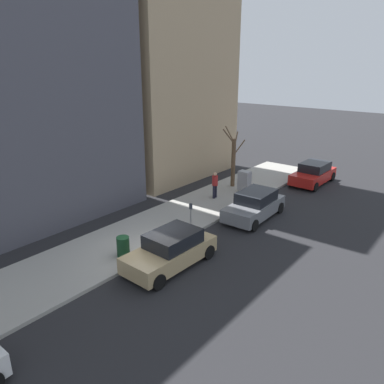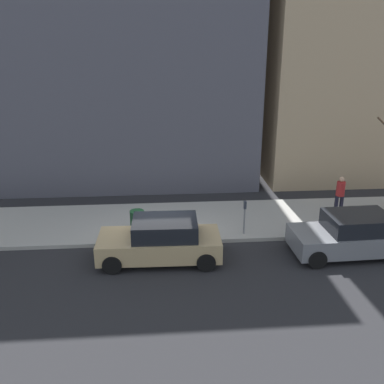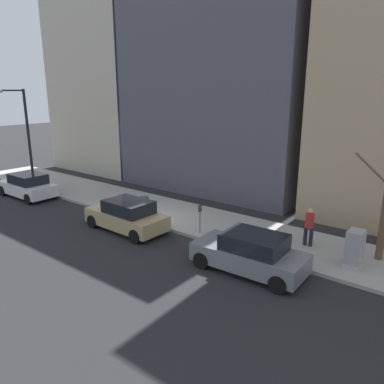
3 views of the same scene
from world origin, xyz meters
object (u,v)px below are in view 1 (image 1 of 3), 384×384
at_px(office_tower_left, 148,0).
at_px(parking_meter, 191,213).
at_px(pedestrian_near_meter, 215,184).
at_px(parked_car_red, 313,173).
at_px(trash_bin, 123,247).
at_px(utility_box, 244,182).
at_px(bare_tree, 233,160).
at_px(parked_car_grey, 255,205).
at_px(parked_car_tan, 171,250).

bearing_deg(office_tower_left, parking_meter, 143.53).
bearing_deg(pedestrian_near_meter, parked_car_red, -32.65).
distance_m(trash_bin, office_tower_left, 18.89).
distance_m(parked_car_red, trash_bin, 15.95).
xyz_separation_m(utility_box, pedestrian_near_meter, (0.86, 2.09, 0.24)).
relative_size(parked_car_red, bare_tree, 1.03).
xyz_separation_m(parked_car_grey, parking_meter, (1.65, 3.57, 0.24)).
height_order(parking_meter, bare_tree, bare_tree).
xyz_separation_m(parked_car_red, parked_car_grey, (0.08, 8.11, 0.00)).
relative_size(parking_meter, trash_bin, 1.50).
xyz_separation_m(bare_tree, trash_bin, (-1.71, 11.30, -1.38)).
height_order(parked_car_tan, office_tower_left, office_tower_left).
height_order(bare_tree, trash_bin, bare_tree).
bearing_deg(parked_car_grey, utility_box, -52.06).
bearing_deg(parked_car_tan, trash_bin, 25.53).
bearing_deg(trash_bin, parked_car_grey, -105.24).
distance_m(parked_car_tan, parking_meter, 3.58).
bearing_deg(utility_box, parking_meter, 97.37).
distance_m(trash_bin, pedestrian_near_meter, 8.70).
bearing_deg(trash_bin, pedestrian_near_meter, -81.67).
xyz_separation_m(utility_box, office_tower_left, (8.98, -0.70, 11.56)).
height_order(parking_meter, office_tower_left, office_tower_left).
distance_m(parked_car_grey, utility_box, 3.90).
bearing_deg(pedestrian_near_meter, parked_car_tan, -164.17).
height_order(parked_car_grey, trash_bin, parked_car_grey).
bearing_deg(utility_box, pedestrian_near_meter, 67.69).
bearing_deg(parked_car_tan, utility_box, -74.91).
relative_size(utility_box, pedestrian_near_meter, 0.86).
xyz_separation_m(parked_car_tan, utility_box, (2.40, -9.79, 0.11)).
height_order(utility_box, trash_bin, utility_box).
distance_m(parked_car_red, utility_box, 5.73).
bearing_deg(utility_box, parked_car_tan, 103.78).
relative_size(trash_bin, office_tower_left, 0.04).
xyz_separation_m(parked_car_tan, parking_meter, (1.55, -3.22, 0.24)).
distance_m(utility_box, bare_tree, 1.84).
relative_size(parked_car_tan, bare_tree, 1.03).
bearing_deg(parking_meter, utility_box, -82.63).
bearing_deg(parked_car_red, pedestrian_near_meter, 65.44).
bearing_deg(parked_car_tan, bare_tree, -69.05).
distance_m(utility_box, trash_bin, 10.70).
bearing_deg(pedestrian_near_meter, parking_meter, -166.23).
relative_size(bare_tree, trash_bin, 4.56).
distance_m(bare_tree, trash_bin, 11.52).
xyz_separation_m(parked_car_tan, office_tower_left, (11.38, -10.49, 11.67)).
distance_m(bare_tree, office_tower_left, 12.94).
xyz_separation_m(parked_car_red, utility_box, (2.58, 5.11, 0.11)).
bearing_deg(parked_car_grey, trash_bin, 72.88).
bearing_deg(office_tower_left, parked_car_tan, 137.34).
xyz_separation_m(parked_car_red, office_tower_left, (11.56, 4.42, 11.67)).
distance_m(parked_car_red, parked_car_tan, 14.90).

